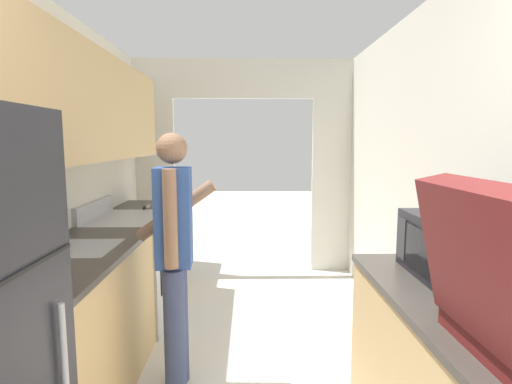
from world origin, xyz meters
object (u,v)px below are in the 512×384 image
Objects in this scene: range_oven at (131,269)px; microwave at (456,247)px; knife at (146,207)px; person at (175,256)px.

microwave reaches higher than range_oven.
person is at bearing -80.51° from knife.
knife is (-1.99, 2.03, -0.14)m from microwave.
range_oven is 3.38× the size of knife.
range_oven is 1.20m from person.
person is 1.58m from knife.
knife is (-0.55, 1.48, 0.06)m from person.
range_oven is at bearing -102.68° from knife.
microwave is at bearing -37.42° from range_oven.
person is (0.57, -0.98, 0.40)m from range_oven.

